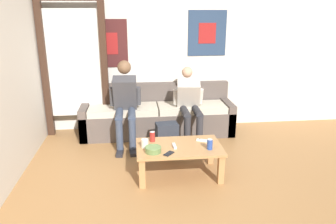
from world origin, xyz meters
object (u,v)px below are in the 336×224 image
person_seated_teen (190,102)px  drink_can_red (152,137)px  pillar_candle (145,143)px  cell_phone (169,154)px  ceramic_bowl (153,149)px  coffee_table (179,151)px  person_seated_adult (125,100)px  couch (157,116)px  game_controller_near_right (175,146)px  backpack (167,138)px  drink_can_blue (210,144)px  game_controller_near_left (202,140)px

person_seated_teen → drink_can_red: 1.13m
pillar_candle → cell_phone: size_ratio=0.78×
ceramic_bowl → cell_phone: (0.17, -0.07, -0.03)m
coffee_table → person_seated_adult: 1.33m
drink_can_red → cell_phone: 0.43m
person_seated_adult → person_seated_teen: size_ratio=1.11×
couch → drink_can_red: couch is taller
drink_can_red → game_controller_near_right: (0.25, -0.20, -0.05)m
person_seated_teen → backpack: (-0.39, -0.43, -0.39)m
game_controller_near_right → backpack: bearing=91.3°
cell_phone → person_seated_teen: bearing=70.7°
drink_can_red → person_seated_adult: bearing=110.1°
drink_can_red → couch: bearing=82.7°
person_seated_teen → ceramic_bowl: 1.42m
drink_can_blue → pillar_candle: bearing=170.0°
person_seated_teen → backpack: person_seated_teen is taller
coffee_table → drink_can_red: size_ratio=8.21×
person_seated_adult → game_controller_near_right: bearing=-62.3°
person_seated_adult → game_controller_near_right: person_seated_adult is taller
couch → coffee_table: bearing=-84.1°
cell_phone → ceramic_bowl: bearing=158.4°
couch → cell_phone: 1.65m
person_seated_teen → pillar_candle: size_ratio=9.47×
cell_phone → game_controller_near_right: bearing=64.2°
coffee_table → person_seated_teen: bearing=74.1°
game_controller_near_left → person_seated_adult: bearing=133.7°
drink_can_red → cell_phone: (0.16, -0.39, -0.06)m
ceramic_bowl → drink_can_red: 0.32m
ceramic_bowl → game_controller_near_right: ceramic_bowl is taller
ceramic_bowl → cell_phone: 0.19m
backpack → game_controller_near_right: backpack is taller
ceramic_bowl → game_controller_near_left: (0.63, 0.25, -0.03)m
game_controller_near_left → drink_can_red: bearing=173.4°
coffee_table → pillar_candle: pillar_candle is taller
person_seated_teen → backpack: bearing=-132.1°
backpack → game_controller_near_right: bearing=-88.7°
couch → ceramic_bowl: couch is taller
drink_can_red → cell_phone: drink_can_red is taller
person_seated_adult → drink_can_blue: 1.60m
person_seated_adult → cell_phone: 1.43m
couch → game_controller_near_left: (0.45, -1.32, 0.11)m
ceramic_bowl → person_seated_teen: bearing=63.1°
couch → drink_can_blue: bearing=-72.6°
person_seated_teen → cell_phone: size_ratio=7.43×
person_seated_adult → drink_can_red: (0.34, -0.93, -0.22)m
backpack → ceramic_bowl: bearing=-106.7°
ceramic_bowl → cell_phone: ceramic_bowl is taller
game_controller_near_left → cell_phone: game_controller_near_left is taller
drink_can_blue → game_controller_near_right: bearing=164.5°
person_seated_adult → person_seated_teen: person_seated_adult is taller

